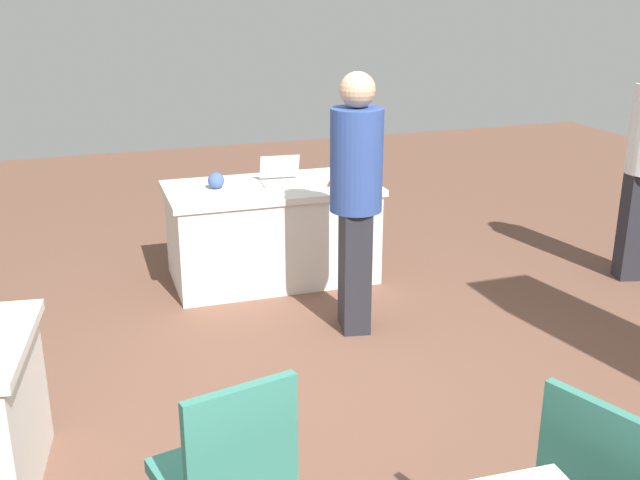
# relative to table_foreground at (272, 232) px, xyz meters

# --- Properties ---
(ground_plane) EXTENTS (14.40, 14.40, 0.00)m
(ground_plane) POSITION_rel_table_foreground_xyz_m (0.35, 1.91, -0.38)
(ground_plane) COLOR brown
(table_foreground) EXTENTS (1.64, 0.89, 0.76)m
(table_foreground) POSITION_rel_table_foreground_xyz_m (0.00, 0.00, 0.00)
(table_foreground) COLOR silver
(table_foreground) RESTS_ON ground
(chair_tucked_left) EXTENTS (0.52, 0.52, 0.97)m
(chair_tucked_left) POSITION_rel_table_foreground_xyz_m (1.06, 3.15, 0.18)
(chair_tucked_left) COLOR #9E9993
(chair_tucked_left) RESTS_ON ground
(person_attendee_standing) EXTENTS (0.40, 0.40, 1.73)m
(person_attendee_standing) POSITION_rel_table_foreground_xyz_m (-0.27, 1.09, 0.59)
(person_attendee_standing) COLOR #26262D
(person_attendee_standing) RESTS_ON ground
(laptop_silver) EXTENTS (0.34, 0.32, 0.21)m
(laptop_silver) POSITION_rel_table_foreground_xyz_m (-0.10, -0.03, 0.42)
(laptop_silver) COLOR silver
(laptop_silver) RESTS_ON table_foreground
(yarn_ball) EXTENTS (0.13, 0.13, 0.13)m
(yarn_ball) POSITION_rel_table_foreground_xyz_m (0.42, -0.04, 0.44)
(yarn_ball) COLOR #3F5999
(yarn_ball) RESTS_ON table_foreground
(scissors_red) EXTENTS (0.11, 0.18, 0.01)m
(scissors_red) POSITION_rel_table_foreground_xyz_m (-0.45, 0.11, 0.38)
(scissors_red) COLOR red
(scissors_red) RESTS_ON table_foreground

